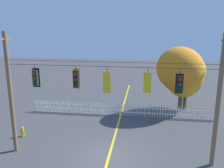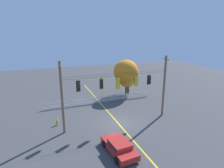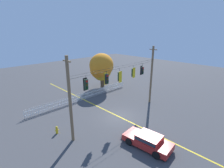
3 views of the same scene
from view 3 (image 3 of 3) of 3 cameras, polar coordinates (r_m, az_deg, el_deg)
name	(u,v)px [view 3 (image 3 of 3)]	position (r m, az deg, el deg)	size (l,w,h in m)	color
ground	(119,117)	(19.78, 2.52, -11.11)	(80.00, 80.00, 0.00)	#424244
lane_centerline_stripe	(119,117)	(19.78, 2.52, -11.10)	(0.16, 36.00, 0.01)	gold
signal_support_span	(120,85)	(18.22, 2.68, -0.19)	(12.56, 1.10, 7.70)	brown
traffic_signal_northbound_primary	(86,84)	(15.14, -8.83, -0.14)	(0.43, 0.38, 1.40)	black
traffic_signal_southbound_primary	(107,79)	(16.63, -1.85, 1.76)	(0.43, 0.38, 1.41)	black
traffic_signal_eastbound_side	(120,77)	(17.91, 2.59, 2.51)	(0.43, 0.38, 1.52)	black
traffic_signal_westbound_side	(133,72)	(19.58, 7.21, 3.91)	(0.43, 0.38, 1.43)	black
traffic_signal_northbound_secondary	(142,70)	(20.98, 10.21, 4.57)	(0.43, 0.38, 1.46)	black
white_picket_fence	(84,96)	(24.64, -9.34, -3.95)	(16.52, 0.06, 1.07)	white
autumn_maple_near_fence	(101,67)	(28.10, -3.85, 5.89)	(4.11, 4.06, 6.06)	brown
autumn_maple_mid	(102,67)	(28.67, -3.46, 5.94)	(3.98, 3.86, 5.84)	brown
parked_car	(148,140)	(15.37, 12.10, -18.22)	(2.26, 4.28, 1.15)	red
fire_hydrant	(57,130)	(17.60, -18.27, -14.60)	(0.38, 0.22, 0.77)	gold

